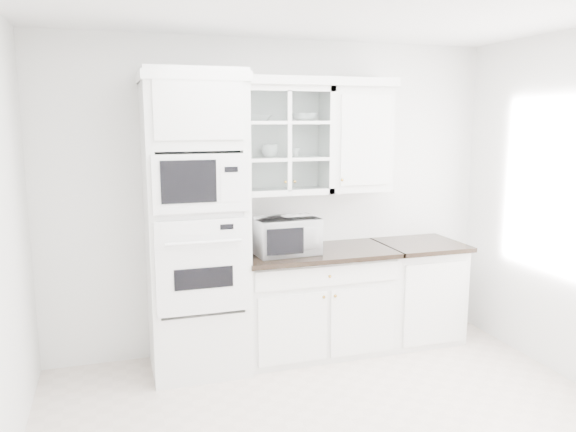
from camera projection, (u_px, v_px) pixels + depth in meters
name	position (u px, v px, depth m)	size (l,w,h in m)	color
room_shell	(331.00, 158.00, 3.63)	(4.00, 3.50, 2.70)	white
oven_column	(196.00, 225.00, 4.44)	(0.76, 0.68, 2.40)	white
base_cabinet_run	(316.00, 301.00, 4.90)	(1.32, 0.67, 0.92)	white
extra_base_cabinet	(417.00, 290.00, 5.20)	(0.72, 0.67, 0.92)	white
upper_cabinet_glass	(284.00, 140.00, 4.72)	(0.80, 0.33, 0.90)	white
upper_cabinet_solid	(357.00, 140.00, 4.92)	(0.55, 0.33, 0.90)	white
crown_molding	(272.00, 81.00, 4.58)	(2.14, 0.38, 0.07)	white
countertop_microwave	(285.00, 235.00, 4.68)	(0.52, 0.43, 0.30)	white
bowl_a	(259.00, 118.00, 4.63)	(0.22, 0.22, 0.05)	white
bowl_b	(305.00, 117.00, 4.72)	(0.21, 0.21, 0.07)	white
cup_a	(270.00, 151.00, 4.71)	(0.14, 0.14, 0.11)	white
cup_b	(295.00, 152.00, 4.75)	(0.09, 0.09, 0.08)	white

